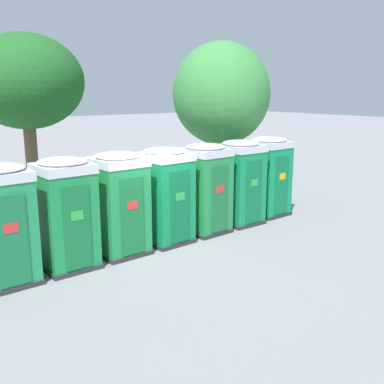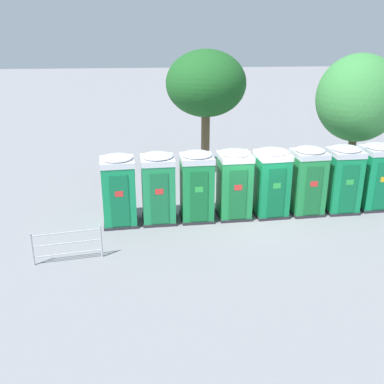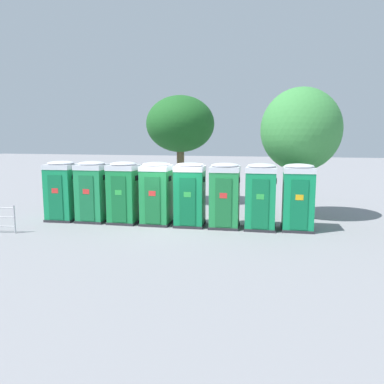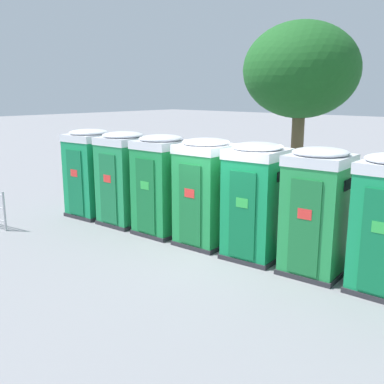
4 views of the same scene
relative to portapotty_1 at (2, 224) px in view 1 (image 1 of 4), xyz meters
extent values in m
plane|color=gray|center=(3.47, 0.03, -1.28)|extent=(120.00, 120.00, 0.00)
cube|color=#2D2D33|center=(0.00, 0.01, -1.23)|extent=(1.25, 1.26, 0.10)
cube|color=#209151|center=(0.00, 0.01, -0.13)|extent=(1.19, 1.20, 2.10)
cube|color=#19713F|center=(0.03, -0.58, -0.21)|extent=(0.62, 0.06, 1.85)
cube|color=red|center=(0.03, -0.60, 0.07)|extent=(0.28, 0.02, 0.20)
cube|color=black|center=(0.58, 0.04, 0.60)|extent=(0.04, 0.36, 0.20)
cube|color=#2D2D33|center=(1.39, 0.08, -1.23)|extent=(1.22, 1.25, 0.10)
cube|color=#1B8B43|center=(1.39, 0.08, -0.13)|extent=(1.16, 1.19, 2.10)
cube|color=#156C34|center=(1.41, -0.51, -0.21)|extent=(0.61, 0.06, 1.85)
cube|color=green|center=(1.41, -0.52, 0.07)|extent=(0.28, 0.02, 0.20)
cube|color=black|center=(1.95, 0.10, 0.60)|extent=(0.04, 0.36, 0.20)
cube|color=silver|center=(1.39, 0.08, 1.02)|extent=(1.19, 1.22, 0.20)
ellipsoid|color=silver|center=(1.39, 0.08, 1.17)|extent=(1.14, 1.16, 0.18)
cube|color=#2D2D33|center=(2.77, 0.17, -1.23)|extent=(1.24, 1.26, 0.10)
cube|color=#209046|center=(2.77, 0.17, -0.13)|extent=(1.18, 1.20, 2.10)
cube|color=#197036|center=(2.80, -0.42, -0.21)|extent=(0.62, 0.06, 1.85)
cube|color=red|center=(2.80, -0.44, 0.07)|extent=(0.28, 0.02, 0.20)
cube|color=black|center=(3.34, 0.20, 0.60)|extent=(0.04, 0.36, 0.20)
cube|color=silver|center=(2.77, 0.17, 1.02)|extent=(1.21, 1.24, 0.20)
ellipsoid|color=silver|center=(2.77, 0.17, 1.17)|extent=(1.15, 1.18, 0.18)
cube|color=#2D2D33|center=(4.16, 0.22, -1.23)|extent=(1.27, 1.29, 0.10)
cube|color=#138B4D|center=(4.16, 0.22, -0.13)|extent=(1.21, 1.23, 2.10)
cube|color=#0E6C3C|center=(4.21, -0.36, -0.21)|extent=(0.61, 0.08, 1.85)
cube|color=green|center=(4.21, -0.38, 0.07)|extent=(0.28, 0.03, 0.20)
cube|color=black|center=(4.72, 0.27, 0.60)|extent=(0.06, 0.36, 0.20)
cube|color=silver|center=(4.16, 0.22, 1.02)|extent=(1.24, 1.27, 0.20)
ellipsoid|color=silver|center=(4.16, 0.22, 1.17)|extent=(1.18, 1.21, 0.18)
cube|color=#2D2D33|center=(5.54, 0.30, -1.23)|extent=(1.25, 1.28, 0.10)
cube|color=#238F46|center=(5.54, 0.30, -0.13)|extent=(1.19, 1.22, 2.10)
cube|color=#1B6F36|center=(5.59, -0.29, -0.21)|extent=(0.61, 0.07, 1.85)
cube|color=red|center=(5.59, -0.30, 0.07)|extent=(0.28, 0.03, 0.20)
cube|color=black|center=(6.11, 0.34, 0.60)|extent=(0.05, 0.36, 0.20)
cube|color=silver|center=(5.54, 0.30, 1.02)|extent=(1.22, 1.25, 0.20)
ellipsoid|color=silver|center=(5.54, 0.30, 1.17)|extent=(1.16, 1.19, 0.18)
cube|color=#2D2D33|center=(6.93, 0.36, -1.23)|extent=(1.21, 1.24, 0.10)
cube|color=#148F51|center=(6.93, 0.36, -0.13)|extent=(1.15, 1.18, 2.10)
cube|color=#106F3F|center=(6.95, -0.22, -0.21)|extent=(0.61, 0.05, 1.85)
cube|color=green|center=(6.95, -0.24, 0.07)|extent=(0.28, 0.02, 0.20)
cube|color=black|center=(7.50, 0.38, 0.60)|extent=(0.04, 0.36, 0.20)
cube|color=silver|center=(6.93, 0.36, 1.02)|extent=(1.19, 1.21, 0.20)
ellipsoid|color=silver|center=(6.93, 0.36, 1.17)|extent=(1.13, 1.15, 0.18)
cube|color=#2D2D33|center=(8.31, 0.56, -1.23)|extent=(1.24, 1.26, 0.10)
cube|color=#129356|center=(8.31, 0.56, -0.13)|extent=(1.18, 1.20, 2.10)
cube|color=#0E7243|center=(8.34, -0.03, -0.21)|extent=(0.61, 0.07, 1.85)
cube|color=yellow|center=(8.34, -0.05, 0.07)|extent=(0.28, 0.02, 0.20)
cube|color=black|center=(8.88, 0.59, 0.60)|extent=(0.05, 0.36, 0.20)
cube|color=silver|center=(8.31, 0.56, 1.02)|extent=(1.22, 1.24, 0.20)
ellipsoid|color=silver|center=(8.31, 0.56, 1.17)|extent=(1.16, 1.18, 0.18)
cylinder|color=brown|center=(2.31, 5.29, 0.43)|extent=(0.40, 0.40, 3.42)
ellipsoid|color=#1E5B23|center=(2.31, 5.29, 2.96)|extent=(3.60, 3.60, 2.97)
cylinder|color=brown|center=(8.38, 3.01, 0.15)|extent=(0.33, 0.33, 2.86)
ellipsoid|color=#3D8C42|center=(8.38, 3.01, 2.57)|extent=(3.44, 3.44, 3.60)
camera|label=1|loc=(-2.12, -9.40, 2.67)|focal=42.00mm
camera|label=2|loc=(-0.13, -15.02, 5.48)|focal=42.00mm
camera|label=3|loc=(7.88, -14.00, 2.19)|focal=35.00mm
camera|label=4|loc=(9.41, -7.72, 2.30)|focal=42.00mm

